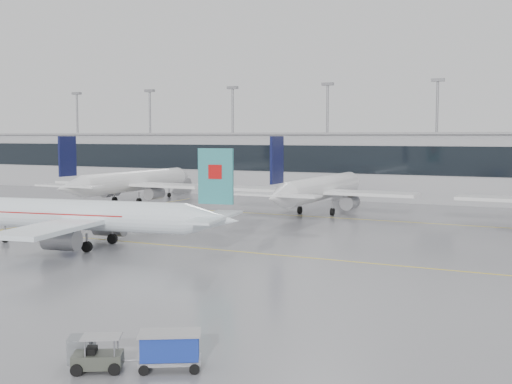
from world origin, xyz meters
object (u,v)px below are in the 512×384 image
at_px(baggage_cart, 170,348).
at_px(baggage_tug, 98,359).
at_px(air_canada_jet, 89,216).
at_px(gse_unit, 82,349).

bearing_deg(baggage_cart, baggage_tug, -180.00).
distance_m(air_canada_jet, baggage_tug, 37.21).
xyz_separation_m(air_canada_jet, baggage_cart, (27.50, -26.22, -2.19)).
bearing_deg(air_canada_jet, gse_unit, 120.26).
xyz_separation_m(air_canada_jet, baggage_tug, (24.37, -28.00, -2.68)).
relative_size(air_canada_jet, baggage_tug, 9.57).
bearing_deg(baggage_tug, gse_unit, 127.31).
distance_m(air_canada_jet, baggage_cart, 38.05).
bearing_deg(gse_unit, air_canada_jet, 97.65).
height_order(air_canada_jet, gse_unit, air_canada_jet).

